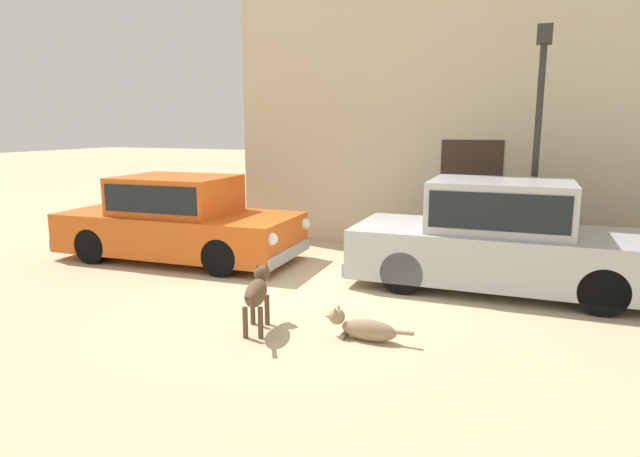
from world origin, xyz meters
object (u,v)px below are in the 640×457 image
object	(u,v)px
stray_dog_tan	(362,327)
parked_sedan_nearest	(179,219)
street_lamp	(539,119)
stray_dog_spotted	(257,291)
parked_sedan_second	(501,236)

from	to	relation	value
stray_dog_tan	parked_sedan_nearest	bearing A→B (deg)	-28.84
street_lamp	stray_dog_spotted	bearing A→B (deg)	-127.83
parked_sedan_nearest	stray_dog_spotted	world-z (taller)	parked_sedan_nearest
stray_dog_spotted	stray_dog_tan	size ratio (longest dim) A/B	1.03
street_lamp	parked_sedan_nearest	bearing A→B (deg)	-168.41
parked_sedan_nearest	parked_sedan_second	bearing A→B (deg)	0.12
parked_sedan_second	stray_dog_tan	distance (m)	2.99
stray_dog_tan	street_lamp	xyz separation A→B (m)	(1.67, 3.60, 2.31)
parked_sedan_nearest	street_lamp	world-z (taller)	street_lamp
parked_sedan_second	street_lamp	distance (m)	1.98
parked_sedan_nearest	parked_sedan_second	world-z (taller)	parked_sedan_second
parked_sedan_second	stray_dog_spotted	size ratio (longest dim) A/B	4.14
parked_sedan_second	stray_dog_tan	size ratio (longest dim) A/B	4.25
parked_sedan_second	stray_dog_spotted	bearing A→B (deg)	-132.76
parked_sedan_second	stray_dog_spotted	world-z (taller)	parked_sedan_second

